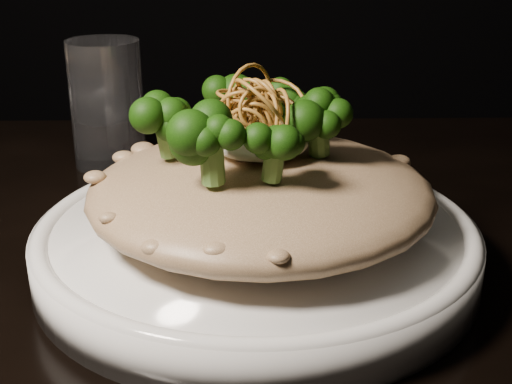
% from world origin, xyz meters
% --- Properties ---
extents(plate, '(0.30, 0.30, 0.03)m').
position_xyz_m(plate, '(0.05, 0.03, 0.77)').
color(plate, white).
rests_on(plate, table).
extents(risotto, '(0.23, 0.23, 0.05)m').
position_xyz_m(risotto, '(0.06, 0.03, 0.81)').
color(risotto, brown).
rests_on(risotto, plate).
extents(broccoli, '(0.15, 0.15, 0.05)m').
position_xyz_m(broccoli, '(0.05, 0.03, 0.86)').
color(broccoli, black).
rests_on(broccoli, risotto).
extents(cheese, '(0.06, 0.06, 0.02)m').
position_xyz_m(cheese, '(0.06, 0.03, 0.84)').
color(cheese, white).
rests_on(cheese, risotto).
extents(shallots, '(0.06, 0.06, 0.04)m').
position_xyz_m(shallots, '(0.05, 0.04, 0.87)').
color(shallots, brown).
rests_on(shallots, cheese).
extents(drinking_glass, '(0.08, 0.08, 0.12)m').
position_xyz_m(drinking_glass, '(-0.08, 0.25, 0.81)').
color(drinking_glass, white).
rests_on(drinking_glass, table).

